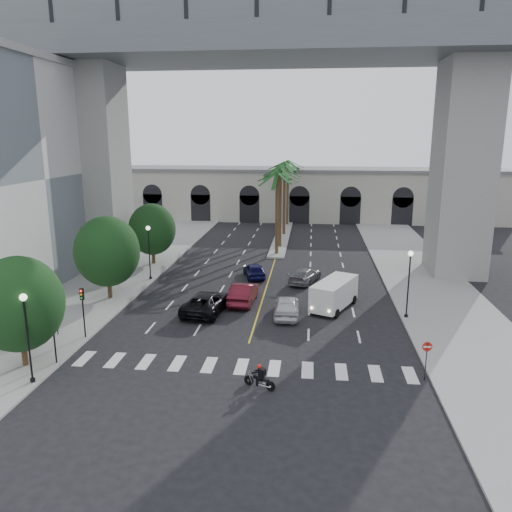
{
  "coord_description": "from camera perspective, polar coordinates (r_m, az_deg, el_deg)",
  "views": [
    {
      "loc": [
        4.01,
        -29.1,
        13.64
      ],
      "look_at": [
        0.04,
        6.0,
        5.13
      ],
      "focal_mm": 35.0,
      "sensor_mm": 36.0,
      "label": 1
    }
  ],
  "objects": [
    {
      "name": "ground",
      "position": [
        32.39,
        -1.29,
        -11.37
      ],
      "size": [
        140.0,
        140.0,
        0.0
      ],
      "primitive_type": "plane",
      "color": "black",
      "rests_on": "ground"
    },
    {
      "name": "sidewalk_left",
      "position": [
        49.9,
        -16.24,
        -2.79
      ],
      "size": [
        8.0,
        100.0,
        0.15
      ],
      "primitive_type": "cube",
      "color": "gray",
      "rests_on": "ground"
    },
    {
      "name": "sidewalk_right",
      "position": [
        47.43,
        19.6,
        -3.88
      ],
      "size": [
        8.0,
        100.0,
        0.15
      ],
      "primitive_type": "cube",
      "color": "gray",
      "rests_on": "ground"
    },
    {
      "name": "median",
      "position": [
        68.57,
        2.97,
        2.14
      ],
      "size": [
        2.0,
        24.0,
        0.2
      ],
      "primitive_type": "cube",
      "color": "gray",
      "rests_on": "ground"
    },
    {
      "name": "pier_building",
      "position": [
        84.72,
        3.72,
        7.16
      ],
      "size": [
        71.0,
        10.5,
        8.5
      ],
      "color": "#AFAD9D",
      "rests_on": "ground"
    },
    {
      "name": "bridge",
      "position": [
        51.34,
        6.09,
        18.92
      ],
      "size": [
        75.0,
        13.0,
        26.0
      ],
      "color": "gray",
      "rests_on": "ground"
    },
    {
      "name": "palm_a",
      "position": [
        57.42,
        2.45,
        8.99
      ],
      "size": [
        3.2,
        3.2,
        10.3
      ],
      "color": "#47331E",
      "rests_on": "ground"
    },
    {
      "name": "palm_b",
      "position": [
        61.37,
        2.82,
        9.54
      ],
      "size": [
        3.2,
        3.2,
        10.6
      ],
      "color": "#47331E",
      "rests_on": "ground"
    },
    {
      "name": "palm_c",
      "position": [
        65.41,
        2.78,
        9.38
      ],
      "size": [
        3.2,
        3.2,
        10.1
      ],
      "color": "#47331E",
      "rests_on": "ground"
    },
    {
      "name": "palm_d",
      "position": [
        69.32,
        3.3,
        10.22
      ],
      "size": [
        3.2,
        3.2,
        10.9
      ],
      "color": "#47331E",
      "rests_on": "ground"
    },
    {
      "name": "palm_e",
      "position": [
        73.35,
        3.27,
        10.04
      ],
      "size": [
        3.2,
        3.2,
        10.4
      ],
      "color": "#47331E",
      "rests_on": "ground"
    },
    {
      "name": "palm_f",
      "position": [
        77.31,
        3.67,
        10.42
      ],
      "size": [
        3.2,
        3.2,
        10.7
      ],
      "color": "#47331E",
      "rests_on": "ground"
    },
    {
      "name": "street_tree_near",
      "position": [
        32.6,
        -25.48,
        -4.97
      ],
      "size": [
        5.2,
        5.2,
        6.89
      ],
      "color": "#382616",
      "rests_on": "ground"
    },
    {
      "name": "street_tree_mid",
      "position": [
        43.67,
        -16.65,
        0.5
      ],
      "size": [
        5.44,
        5.44,
        7.21
      ],
      "color": "#382616",
      "rests_on": "ground"
    },
    {
      "name": "street_tree_far",
      "position": [
        54.73,
        -11.79,
        3.01
      ],
      "size": [
        5.04,
        5.04,
        6.68
      ],
      "color": "#382616",
      "rests_on": "ground"
    },
    {
      "name": "lamp_post_left_near",
      "position": [
        30.44,
        -24.7,
        -7.77
      ],
      "size": [
        0.4,
        0.4,
        5.35
      ],
      "color": "black",
      "rests_on": "ground"
    },
    {
      "name": "lamp_post_left_far",
      "position": [
        48.78,
        -12.13,
        0.91
      ],
      "size": [
        0.4,
        0.4,
        5.35
      ],
      "color": "black",
      "rests_on": "ground"
    },
    {
      "name": "lamp_post_right",
      "position": [
        39.24,
        17.08,
        -2.47
      ],
      "size": [
        0.4,
        0.4,
        5.35
      ],
      "color": "black",
      "rests_on": "ground"
    },
    {
      "name": "traffic_signal_near",
      "position": [
        32.64,
        -22.19,
        -7.44
      ],
      "size": [
        0.25,
        0.18,
        3.65
      ],
      "color": "black",
      "rests_on": "ground"
    },
    {
      "name": "traffic_signal_far",
      "position": [
        35.98,
        -19.19,
        -5.26
      ],
      "size": [
        0.25,
        0.18,
        3.65
      ],
      "color": "black",
      "rests_on": "ground"
    },
    {
      "name": "motorcycle_rider",
      "position": [
        28.36,
        0.52,
        -13.73
      ],
      "size": [
        1.84,
        0.88,
        1.41
      ],
      "rotation": [
        0.0,
        0.0,
        -0.41
      ],
      "color": "black",
      "rests_on": "ground"
    },
    {
      "name": "car_a",
      "position": [
        38.89,
        3.54,
        -5.73
      ],
      "size": [
        2.04,
        4.84,
        1.63
      ],
      "primitive_type": "imported",
      "rotation": [
        0.0,
        0.0,
        3.17
      ],
      "color": "silver",
      "rests_on": "ground"
    },
    {
      "name": "car_b",
      "position": [
        41.85,
        -1.43,
        -4.24
      ],
      "size": [
        2.09,
        5.31,
        1.72
      ],
      "primitive_type": "imported",
      "rotation": [
        0.0,
        0.0,
        3.09
      ],
      "color": "#50101A",
      "rests_on": "ground"
    },
    {
      "name": "car_c",
      "position": [
        39.82,
        -5.68,
        -5.3
      ],
      "size": [
        3.47,
        6.24,
        1.65
      ],
      "primitive_type": "imported",
      "rotation": [
        0.0,
        0.0,
        3.01
      ],
      "color": "black",
      "rests_on": "ground"
    },
    {
      "name": "car_d",
      "position": [
        47.82,
        5.6,
        -2.21
      ],
      "size": [
        3.48,
        5.3,
        1.43
      ],
      "primitive_type": "imported",
      "rotation": [
        0.0,
        0.0,
        2.81
      ],
      "color": "slate",
      "rests_on": "ground"
    },
    {
      "name": "car_e",
      "position": [
        49.24,
        -0.2,
        -1.65
      ],
      "size": [
        2.88,
        4.6,
        1.46
      ],
      "primitive_type": "imported",
      "rotation": [
        0.0,
        0.0,
        3.43
      ],
      "color": "#100E44",
      "rests_on": "ground"
    },
    {
      "name": "cargo_van",
      "position": [
        40.78,
        8.91,
        -4.22
      ],
      "size": [
        4.13,
        5.88,
        2.36
      ],
      "rotation": [
        0.0,
        0.0,
        -0.42
      ],
      "color": "silver",
      "rests_on": "ground"
    },
    {
      "name": "pedestrian_a",
      "position": [
        37.74,
        -22.0,
        -7.05
      ],
      "size": [
        0.74,
        0.65,
        1.71
      ],
      "primitive_type": "imported",
      "rotation": [
        0.0,
        0.0,
        0.47
      ],
      "color": "black",
      "rests_on": "sidewalk_left"
    },
    {
      "name": "pedestrian_b",
      "position": [
        41.89,
        -24.89,
        -5.26
      ],
      "size": [
        1.1,
        1.07,
        1.78
      ],
      "primitive_type": "imported",
      "rotation": [
        0.0,
        0.0,
        -0.67
      ],
      "color": "black",
      "rests_on": "sidewalk_left"
    },
    {
      "name": "do_not_enter_sign",
      "position": [
        30.35,
        18.93,
        -10.4
      ],
      "size": [
        0.57,
        0.08,
        2.35
      ],
      "rotation": [
        0.0,
        0.0,
        0.1
      ],
      "color": "black",
      "rests_on": "ground"
    }
  ]
}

